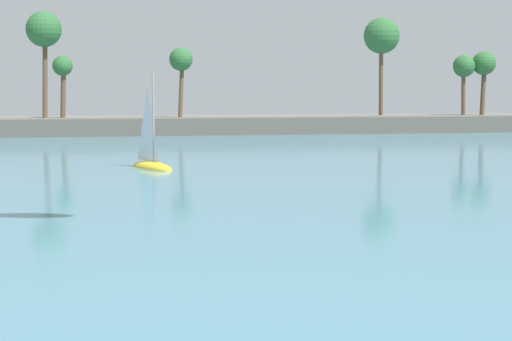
% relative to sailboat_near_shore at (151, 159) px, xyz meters
% --- Properties ---
extents(sea, '(220.00, 115.51, 0.06)m').
position_rel_sailboat_near_shore_xyz_m(sea, '(1.60, 15.38, -0.60)').
color(sea, teal).
rests_on(sea, ground).
extents(palm_headland, '(111.13, 6.25, 12.91)m').
position_rel_sailboat_near_shore_xyz_m(palm_headland, '(-2.02, 33.27, 2.34)').
color(palm_headland, '#605B54').
rests_on(palm_headland, ground).
extents(sailboat_near_shore, '(3.15, 4.45, 6.30)m').
position_rel_sailboat_near_shore_xyz_m(sailboat_near_shore, '(0.00, 0.00, 0.00)').
color(sailboat_near_shore, yellow).
rests_on(sailboat_near_shore, sea).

